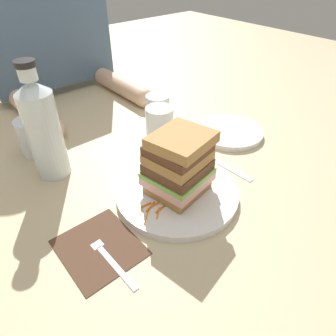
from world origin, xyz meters
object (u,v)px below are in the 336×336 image
sandwich (178,164)px  fork (106,254)px  empty_tumbler_1 (158,109)px  knife (220,163)px  juice_glass (160,126)px  main_plate (177,192)px  napkin_dark (99,247)px  water_bottle (43,129)px  diner_across (44,14)px  side_plate (230,132)px  empty_tumbler_0 (35,136)px

sandwich → fork: (-0.20, -0.03, -0.08)m
empty_tumbler_1 → knife: bearing=-94.1°
sandwich → empty_tumbler_1: bearing=58.0°
fork → knife: (0.35, 0.05, -0.00)m
juice_glass → fork: bearing=-143.3°
main_plate → napkin_dark: main_plate is taller
napkin_dark → knife: 0.36m
main_plate → juice_glass: juice_glass is taller
water_bottle → diner_across: (0.22, 0.43, 0.14)m
main_plate → juice_glass: bearing=59.7°
sandwich → napkin_dark: sandwich is taller
side_plate → diner_across: bearing=111.3°
main_plate → empty_tumbler_1: (0.18, 0.28, 0.03)m
fork → empty_tumbler_1: empty_tumbler_1 is taller
napkin_dark → knife: size_ratio=0.72×
knife → diner_across: size_ratio=0.36×
water_bottle → knife: bearing=-35.6°
knife → empty_tumbler_0: bearing=133.2°
water_bottle → fork: bearing=-96.9°
side_plate → empty_tumbler_0: bearing=149.5°
empty_tumbler_1 → juice_glass: bearing=-126.3°
fork → knife: size_ratio=0.83×
knife → side_plate: (0.13, 0.08, 0.01)m
fork → side_plate: 0.50m
sandwich → water_bottle: (-0.16, 0.25, 0.03)m
water_bottle → side_plate: size_ratio=1.42×
main_plate → juice_glass: (0.12, 0.20, 0.03)m
knife → empty_tumbler_1: (0.02, 0.26, 0.04)m
main_plate → juice_glass: 0.23m
napkin_dark → empty_tumbler_0: (0.04, 0.37, 0.05)m
fork → juice_glass: juice_glass is taller
sandwich → fork: bearing=-170.2°
empty_tumbler_1 → diner_across: (-0.12, 0.40, 0.21)m
fork → empty_tumbler_1: bearing=40.1°
knife → sandwich: bearing=-173.7°
empty_tumbler_1 → side_plate: 0.22m
water_bottle → diner_across: diner_across is taller
sandwich → fork: sandwich is taller
knife → empty_tumbler_1: empty_tumbler_1 is taller
side_plate → juice_glass: bearing=147.3°
juice_glass → diner_across: 0.53m
diner_across → fork: bearing=-109.4°
sandwich → side_plate: (0.28, 0.09, -0.07)m
sandwich → water_bottle: bearing=123.5°
fork → sandwich: bearing=9.8°
main_plate → diner_across: 0.73m
fork → side_plate: bearing=14.9°
fork → empty_tumbler_0: bearing=84.4°
knife → diner_across: 0.72m
main_plate → water_bottle: size_ratio=0.99×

